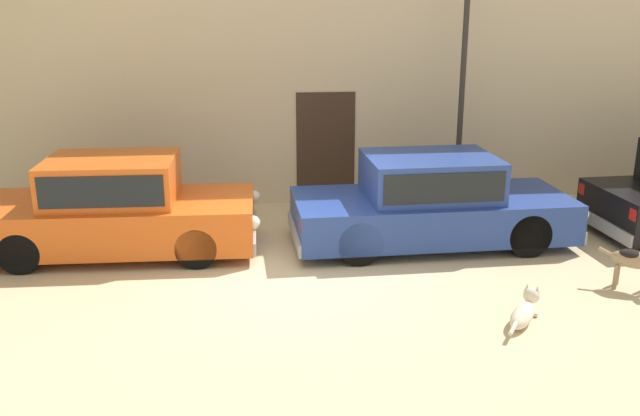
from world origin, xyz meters
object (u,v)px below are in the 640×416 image
at_px(parked_sedan_second, 431,201).
at_px(stray_dog_tan, 637,260).
at_px(stray_dog_spotted, 525,311).
at_px(parked_sedan_nearest, 116,206).
at_px(street_lamp, 464,61).

bearing_deg(parked_sedan_second, stray_dog_tan, -45.09).
bearing_deg(stray_dog_tan, stray_dog_spotted, -120.71).
bearing_deg(stray_dog_tan, parked_sedan_second, 173.12).
relative_size(parked_sedan_nearest, stray_dog_spotted, 4.58).
height_order(parked_sedan_nearest, stray_dog_tan, parked_sedan_nearest).
xyz_separation_m(parked_sedan_nearest, stray_dog_tan, (7.11, -2.20, -0.30)).
bearing_deg(parked_sedan_nearest, stray_dog_spotted, -28.35).
xyz_separation_m(stray_dog_spotted, street_lamp, (0.52, 4.66, 2.55)).
bearing_deg(parked_sedan_second, stray_dog_spotted, -83.36).
distance_m(stray_dog_tan, street_lamp, 4.68).
bearing_deg(parked_sedan_second, parked_sedan_nearest, 177.06).
bearing_deg(parked_sedan_nearest, parked_sedan_second, -0.00).
height_order(parked_sedan_nearest, parked_sedan_second, parked_sedan_nearest).
height_order(parked_sedan_second, stray_dog_spotted, parked_sedan_second).
bearing_deg(stray_dog_tan, street_lamp, 144.79).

